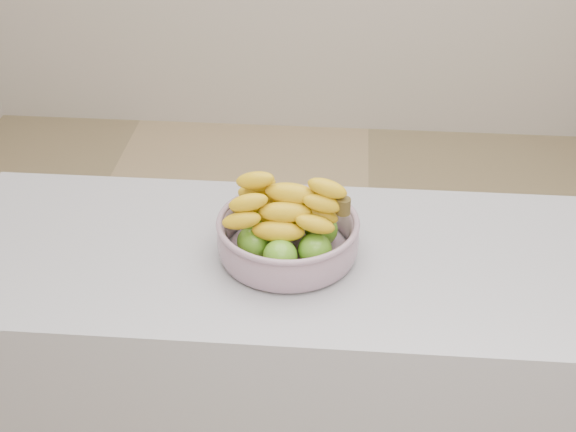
% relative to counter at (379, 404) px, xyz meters
% --- Properties ---
extents(ground, '(4.00, 4.00, 0.00)m').
position_rel_counter_xyz_m(ground, '(0.00, 0.41, -0.45)').
color(ground, tan).
rests_on(ground, ground).
extents(counter, '(2.00, 0.60, 0.90)m').
position_rel_counter_xyz_m(counter, '(0.00, 0.00, 0.00)').
color(counter, gray).
rests_on(counter, ground).
extents(fruit_bowl, '(0.31, 0.31, 0.18)m').
position_rel_counter_xyz_m(fruit_bowl, '(-0.23, 0.00, 0.51)').
color(fruit_bowl, '#A6B2C8').
rests_on(fruit_bowl, counter).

